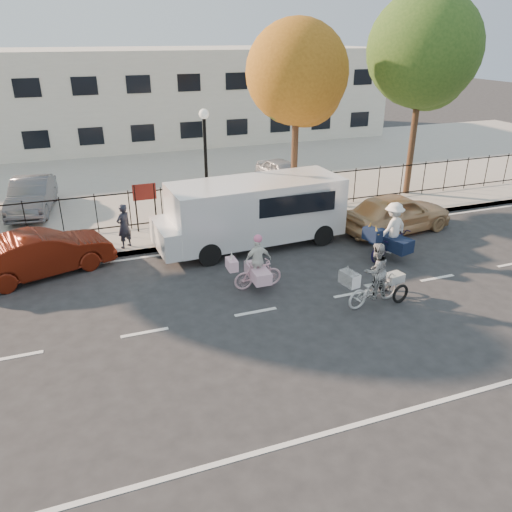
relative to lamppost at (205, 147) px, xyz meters
name	(u,v)px	position (x,y,z in m)	size (l,w,h in m)	color
ground	(256,312)	(-0.50, -6.80, -3.11)	(120.00, 120.00, 0.00)	#333334
road_markings	(256,312)	(-0.50, -6.80, -3.11)	(60.00, 9.52, 0.01)	silver
curb	(208,242)	(-0.50, -1.75, -3.04)	(60.00, 0.10, 0.15)	#A8A399
sidewalk	(200,232)	(-0.50, -0.70, -3.04)	(60.00, 2.20, 0.15)	#A8A399
parking_lot	(159,175)	(-0.50, 8.20, -3.04)	(60.00, 15.60, 0.15)	#A8A399
iron_fence	(193,203)	(-0.50, 0.40, -2.21)	(58.00, 0.06, 1.50)	black
building	(130,96)	(-0.50, 18.20, -0.11)	(34.00, 10.00, 6.00)	silver
lamppost	(205,147)	(0.00, 0.00, 0.00)	(0.36, 0.36, 4.33)	black
street_sign	(145,198)	(-2.35, 0.00, -1.70)	(0.85, 0.06, 1.80)	black
zebra_trike	(374,281)	(2.74, -7.48, -2.41)	(2.14, 1.05, 1.83)	silver
unicorn_bike	(257,269)	(0.03, -5.46, -2.49)	(1.67, 1.15, 1.69)	#FFC2D1
bull_bike	(391,237)	(4.93, -5.02, -2.33)	(2.17, 1.53, 1.96)	#131035
white_van	(253,210)	(1.03, -2.32, -1.82)	(6.69, 2.58, 2.34)	white
red_sedan	(42,253)	(-5.92, -2.30, -2.41)	(1.48, 4.24, 1.40)	#59160A
gold_sedan	(397,213)	(6.56, -2.95, -2.37)	(1.76, 4.38, 1.49)	tan
pedestrian	(124,226)	(-3.31, -1.36, -2.18)	(0.57, 0.37, 1.56)	black
lot_car_c	(32,196)	(-6.45, 3.78, -2.28)	(1.45, 4.17, 1.37)	#52535A
lot_car_d	(282,172)	(4.83, 4.05, -2.37)	(1.40, 3.48, 1.18)	#A7A9AF
tree_mid	(300,78)	(4.38, 1.46, 2.19)	(4.13, 4.13, 7.57)	#442D1D
tree_east	(425,56)	(9.83, 0.82, 2.96)	(4.73, 4.73, 8.67)	#442D1D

